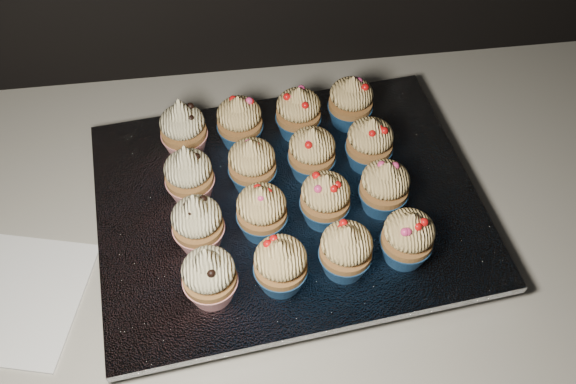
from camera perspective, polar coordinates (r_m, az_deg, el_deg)
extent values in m
cube|color=black|center=(1.29, 6.10, -13.85)|extent=(2.40, 0.60, 0.86)
cube|color=beige|center=(0.90, 8.50, -1.87)|extent=(2.44, 0.64, 0.04)
cube|color=white|center=(0.86, -23.47, -8.60)|extent=(0.21, 0.21, 0.00)
cube|color=black|center=(0.85, 0.00, -1.62)|extent=(0.48, 0.39, 0.02)
cube|color=silver|center=(0.84, 0.00, -0.93)|extent=(0.53, 0.43, 0.01)
cone|color=#AE181F|center=(0.75, -6.83, -8.37)|extent=(0.06, 0.06, 0.03)
ellipsoid|color=#F7E7AE|center=(0.72, -7.11, -6.86)|extent=(0.06, 0.06, 0.04)
cone|color=#F7E7AE|center=(0.69, -7.34, -5.65)|extent=(0.03, 0.03, 0.03)
cone|color=navy|center=(0.75, -0.65, -7.40)|extent=(0.06, 0.06, 0.03)
ellipsoid|color=#FFD480|center=(0.72, -0.68, -5.85)|extent=(0.06, 0.06, 0.04)
cone|color=#FFD480|center=(0.70, -0.69, -4.85)|extent=(0.03, 0.03, 0.02)
cone|color=navy|center=(0.77, 5.05, -6.11)|extent=(0.06, 0.06, 0.03)
ellipsoid|color=#FFD480|center=(0.73, 5.25, -4.53)|extent=(0.06, 0.06, 0.04)
cone|color=#FFD480|center=(0.72, 5.38, -3.51)|extent=(0.03, 0.03, 0.02)
cone|color=navy|center=(0.79, 10.34, -4.96)|extent=(0.06, 0.06, 0.03)
ellipsoid|color=#FFD480|center=(0.75, 10.75, -3.37)|extent=(0.06, 0.06, 0.04)
cone|color=#FFD480|center=(0.74, 11.01, -2.34)|extent=(0.03, 0.03, 0.02)
cone|color=#AE181F|center=(0.79, -7.84, -3.79)|extent=(0.06, 0.06, 0.03)
ellipsoid|color=#F7E7AE|center=(0.76, -8.15, -2.17)|extent=(0.06, 0.06, 0.04)
cone|color=#F7E7AE|center=(0.74, -8.39, -0.89)|extent=(0.03, 0.03, 0.03)
cone|color=navy|center=(0.80, -2.29, -2.71)|extent=(0.06, 0.06, 0.03)
ellipsoid|color=#FFD480|center=(0.77, -2.38, -1.05)|extent=(0.06, 0.06, 0.04)
cone|color=#FFD480|center=(0.75, -2.44, 0.01)|extent=(0.03, 0.03, 0.02)
cone|color=navy|center=(0.81, 3.25, -1.63)|extent=(0.06, 0.06, 0.03)
ellipsoid|color=#FFD480|center=(0.78, 3.38, 0.05)|extent=(0.06, 0.06, 0.04)
cone|color=#FFD480|center=(0.76, 3.46, 1.12)|extent=(0.03, 0.03, 0.02)
cone|color=navy|center=(0.83, 8.37, -0.56)|extent=(0.06, 0.06, 0.03)
ellipsoid|color=#FFD480|center=(0.80, 8.68, 1.11)|extent=(0.06, 0.06, 0.04)
cone|color=#FFD480|center=(0.78, 8.88, 2.18)|extent=(0.03, 0.03, 0.02)
cone|color=#AE181F|center=(0.84, -8.59, 0.43)|extent=(0.06, 0.06, 0.03)
ellipsoid|color=#F7E7AE|center=(0.81, -8.91, 2.12)|extent=(0.06, 0.06, 0.04)
cone|color=#F7E7AE|center=(0.79, -9.16, 3.43)|extent=(0.03, 0.03, 0.03)
cone|color=navy|center=(0.84, -3.13, 1.42)|extent=(0.06, 0.06, 0.03)
ellipsoid|color=#FFD480|center=(0.81, -3.25, 3.13)|extent=(0.06, 0.06, 0.04)
cone|color=#FFD480|center=(0.80, -3.32, 4.23)|extent=(0.03, 0.03, 0.02)
cone|color=navy|center=(0.85, 2.09, 2.45)|extent=(0.06, 0.06, 0.03)
ellipsoid|color=#FFD480|center=(0.83, 2.17, 4.17)|extent=(0.06, 0.06, 0.04)
cone|color=#FFD480|center=(0.81, 2.21, 5.27)|extent=(0.03, 0.03, 0.02)
cone|color=navy|center=(0.87, 7.11, 3.28)|extent=(0.06, 0.06, 0.03)
ellipsoid|color=#FFD480|center=(0.84, 7.36, 4.99)|extent=(0.06, 0.06, 0.04)
cone|color=#FFD480|center=(0.83, 7.52, 6.08)|extent=(0.03, 0.03, 0.02)
cone|color=#AE181F|center=(0.89, -9.09, 4.46)|extent=(0.06, 0.06, 0.03)
ellipsoid|color=#F7E7AE|center=(0.87, -9.40, 6.16)|extent=(0.06, 0.06, 0.04)
cone|color=#F7E7AE|center=(0.85, -9.65, 7.49)|extent=(0.03, 0.03, 0.03)
cone|color=navy|center=(0.89, -4.23, 5.23)|extent=(0.06, 0.06, 0.03)
ellipsoid|color=#FFD480|center=(0.87, -4.38, 6.96)|extent=(0.06, 0.06, 0.04)
cone|color=#FFD480|center=(0.85, -4.47, 8.05)|extent=(0.03, 0.03, 0.02)
cone|color=navy|center=(0.90, 0.91, 6.01)|extent=(0.06, 0.06, 0.03)
ellipsoid|color=#FFD480|center=(0.88, 0.94, 7.74)|extent=(0.06, 0.06, 0.04)
cone|color=#FFD480|center=(0.86, 0.96, 8.85)|extent=(0.03, 0.03, 0.02)
cone|color=navy|center=(0.92, 5.49, 6.95)|extent=(0.06, 0.06, 0.03)
ellipsoid|color=#FFD480|center=(0.90, 5.67, 8.67)|extent=(0.06, 0.06, 0.04)
cone|color=#FFD480|center=(0.88, 5.79, 9.76)|extent=(0.03, 0.03, 0.02)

